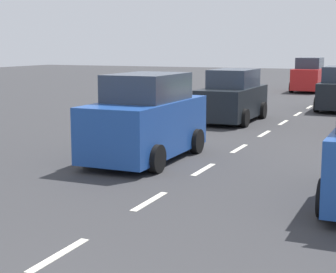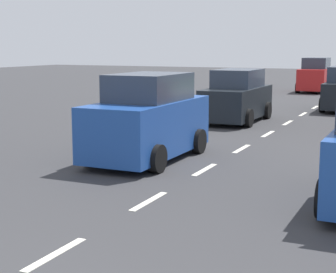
% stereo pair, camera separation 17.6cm
% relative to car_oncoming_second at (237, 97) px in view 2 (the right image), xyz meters
% --- Properties ---
extents(ground_plane, '(96.00, 96.00, 0.00)m').
position_rel_car_oncoming_second_xyz_m(ground_plane, '(1.94, 3.68, -0.95)').
color(ground_plane, '#333335').
extents(lane_center_line, '(0.14, 46.40, 0.01)m').
position_rel_car_oncoming_second_xyz_m(lane_center_line, '(1.94, 7.88, -0.94)').
color(lane_center_line, silver).
rests_on(lane_center_line, ground).
extents(car_oncoming_second, '(1.98, 4.32, 2.04)m').
position_rel_car_oncoming_second_xyz_m(car_oncoming_second, '(0.00, 0.00, 0.00)').
color(car_oncoming_second, black).
rests_on(car_oncoming_second, ground).
extents(car_oncoming_lead, '(2.05, 4.27, 2.24)m').
position_rel_car_oncoming_second_xyz_m(car_oncoming_lead, '(0.12, -8.03, 0.10)').
color(car_oncoming_lead, '#1E4799').
rests_on(car_oncoming_lead, ground).
extents(car_oncoming_third, '(1.95, 3.82, 2.19)m').
position_rel_car_oncoming_second_xyz_m(car_oncoming_third, '(0.31, 15.64, 0.07)').
color(car_oncoming_third, red).
rests_on(car_oncoming_third, ground).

